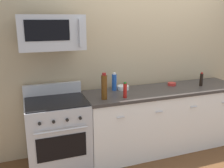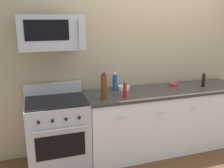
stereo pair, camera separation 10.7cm
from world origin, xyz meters
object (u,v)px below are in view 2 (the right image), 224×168
Objects in this scene: range_oven at (58,133)px; bottle_soda_blue at (115,82)px; bowl_white_ceramic at (124,88)px; bottle_wine_amber at (104,87)px; bottle_soy_sauce_dark at (203,80)px; bowl_red_small at (173,84)px; microwave at (51,32)px; bottle_hot_sauce_red at (125,90)px.

bottle_soda_blue reaches higher than range_oven.
bottle_soda_blue is 1.52× the size of bowl_white_ceramic.
bottle_soda_blue is at bearing 12.56° from range_oven.
bowl_white_ceramic is (0.39, 0.32, -0.13)m from bottle_wine_amber.
bottle_wine_amber is 1.34× the size of bottle_soda_blue.
bottle_soda_blue reaches higher than bowl_white_ceramic.
bottle_soda_blue reaches higher than bottle_soy_sauce_dark.
bowl_red_small is (1.75, 0.13, 0.47)m from range_oven.
bowl_red_small is at bearing 2.78° from microwave.
bottle_soda_blue is 0.16m from bowl_white_ceramic.
bottle_soy_sauce_dark is at bearing -2.35° from microwave.
bottle_soy_sauce_dark reaches higher than bowl_red_small.
bottle_soy_sauce_dark is 1.25× the size of bowl_white_ceramic.
bowl_red_small is (-0.39, 0.17, -0.08)m from bottle_soy_sauce_dark.
bottle_wine_amber is 2.75× the size of bowl_red_small.
bottle_soy_sauce_dark reaches higher than range_oven.
bottle_hot_sauce_red reaches higher than bowl_red_small.
microwave is at bearing -171.98° from bowl_white_ceramic.
range_oven is 1.03m from bottle_soda_blue.
bottle_wine_amber is at bearing -140.42° from bowl_white_ceramic.
range_oven is at bearing 178.84° from bottle_soy_sauce_dark.
range_oven is at bearing 168.55° from bottle_hot_sauce_red.
microwave is 1.11m from bottle_soda_blue.
bottle_soy_sauce_dark is 1.30m from bottle_hot_sauce_red.
microwave is at bearing 165.70° from bottle_hot_sauce_red.
bottle_hot_sauce_red is 0.95m from bowl_red_small.
bottle_hot_sauce_red is at bearing -11.45° from range_oven.
bowl_red_small is (1.75, 0.08, -0.81)m from microwave.
bottle_wine_amber is (0.59, -0.18, -0.67)m from microwave.
bottle_hot_sauce_red reaches higher than bowl_white_ceramic.
bottle_soy_sauce_dark is at bearing 5.74° from bottle_hot_sauce_red.
range_oven is 6.45× the size of bowl_white_ceramic.
bottle_wine_amber reaches higher than bowl_red_small.
bottle_soy_sauce_dark reaches higher than bowl_white_ceramic.
bottle_wine_amber reaches higher than bowl_white_ceramic.
bowl_white_ceramic is (0.97, 0.18, 0.48)m from range_oven.
bowl_white_ceramic is at bearing 71.41° from bottle_hot_sauce_red.
microwave reaches higher than bowl_white_ceramic.
range_oven is 5.22× the size of bottle_hot_sauce_red.
range_oven is 4.24× the size of bottle_soda_blue.
bottle_soda_blue reaches higher than bottle_hot_sauce_red.
bowl_red_small is (0.78, -0.05, -0.01)m from bowl_white_ceramic.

